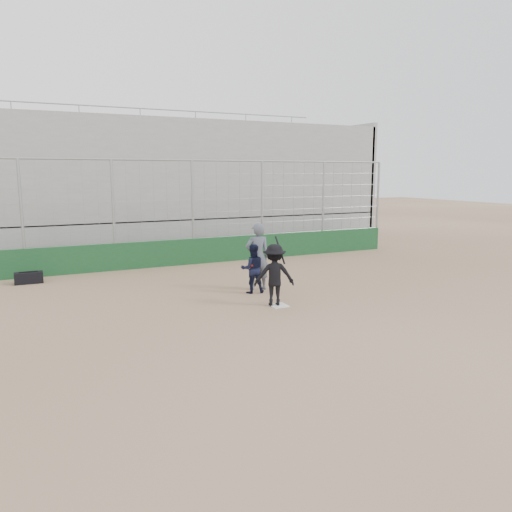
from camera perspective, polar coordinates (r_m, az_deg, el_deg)
name	(u,v)px	position (r m, az deg, el deg)	size (l,w,h in m)	color
ground	(279,306)	(13.48, 2.61, -5.72)	(90.00, 90.00, 0.00)	brown
home_plate	(279,305)	(13.47, 2.61, -5.67)	(0.44, 0.44, 0.02)	white
backstop	(193,240)	(19.61, -7.17, 1.88)	(18.10, 0.25, 4.04)	#133C1E
bleachers	(158,186)	(24.19, -11.09, 7.89)	(20.25, 6.70, 6.98)	gray
batter_at_plate	(274,275)	(13.34, 2.11, -2.18)	(1.23, 0.96, 1.83)	black
catcher_crouched	(253,277)	(14.76, -0.39, -2.36)	(0.81, 0.69, 1.01)	black
umpire	(257,260)	(15.13, 0.17, -0.45)	(0.75, 0.49, 1.84)	#49515D
equipment_bag	(29,278)	(17.70, -24.54, -2.28)	(0.86, 0.37, 0.41)	black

